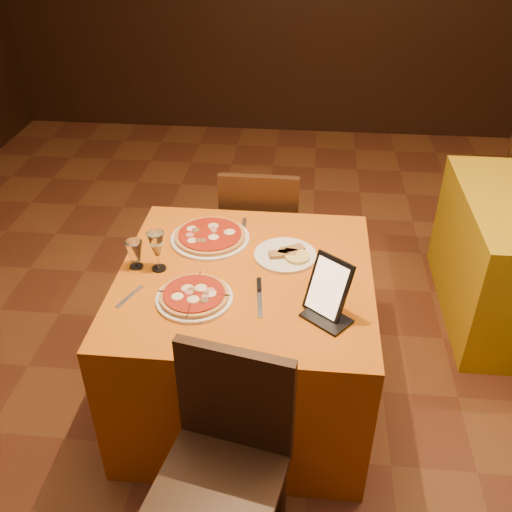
# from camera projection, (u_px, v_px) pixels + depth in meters

# --- Properties ---
(floor) EXTENTS (6.00, 7.00, 0.01)m
(floor) POSITION_uv_depth(u_px,v_px,m) (309.00, 387.00, 2.93)
(floor) COLOR #5E2D19
(floor) RESTS_ON ground
(main_table) EXTENTS (1.10, 1.10, 0.75)m
(main_table) POSITION_uv_depth(u_px,v_px,m) (246.00, 338.00, 2.68)
(main_table) COLOR #C75F0C
(main_table) RESTS_ON floor
(chair_main_near) EXTENTS (0.54, 0.54, 0.91)m
(chair_main_near) POSITION_uv_depth(u_px,v_px,m) (218.00, 485.00, 1.95)
(chair_main_near) COLOR black
(chair_main_near) RESTS_ON floor
(chair_main_far) EXTENTS (0.45, 0.45, 0.91)m
(chair_main_far) POSITION_uv_depth(u_px,v_px,m) (262.00, 233.00, 3.31)
(chair_main_far) COLOR black
(chair_main_far) RESTS_ON floor
(pizza_near) EXTENTS (0.31, 0.31, 0.03)m
(pizza_near) POSITION_uv_depth(u_px,v_px,m) (194.00, 297.00, 2.31)
(pizza_near) COLOR white
(pizza_near) RESTS_ON main_table
(pizza_far) EXTENTS (0.37, 0.37, 0.03)m
(pizza_far) POSITION_uv_depth(u_px,v_px,m) (210.00, 237.00, 2.69)
(pizza_far) COLOR white
(pizza_far) RESTS_ON main_table
(cutlet_dish) EXTENTS (0.28, 0.28, 0.03)m
(cutlet_dish) POSITION_uv_depth(u_px,v_px,m) (285.00, 254.00, 2.57)
(cutlet_dish) COLOR white
(cutlet_dish) RESTS_ON main_table
(wine_glass) EXTENTS (0.10, 0.10, 0.19)m
(wine_glass) POSITION_uv_depth(u_px,v_px,m) (157.00, 251.00, 2.44)
(wine_glass) COLOR #CCC474
(wine_glass) RESTS_ON main_table
(water_glass) EXTENTS (0.09, 0.09, 0.13)m
(water_glass) POSITION_uv_depth(u_px,v_px,m) (135.00, 255.00, 2.47)
(water_glass) COLOR white
(water_glass) RESTS_ON main_table
(tablet) EXTENTS (0.19, 0.18, 0.23)m
(tablet) POSITION_uv_depth(u_px,v_px,m) (328.00, 287.00, 2.19)
(tablet) COLOR black
(tablet) RESTS_ON main_table
(knife) EXTENTS (0.05, 0.25, 0.01)m
(knife) POSITION_uv_depth(u_px,v_px,m) (260.00, 298.00, 2.32)
(knife) COLOR #ACACB2
(knife) RESTS_ON main_table
(fork_near) EXTENTS (0.08, 0.16, 0.01)m
(fork_near) POSITION_uv_depth(u_px,v_px,m) (130.00, 297.00, 2.33)
(fork_near) COLOR silver
(fork_near) RESTS_ON main_table
(fork_far) EXTENTS (0.03, 0.18, 0.01)m
(fork_far) POSITION_uv_depth(u_px,v_px,m) (244.00, 228.00, 2.78)
(fork_far) COLOR #AEADB4
(fork_far) RESTS_ON main_table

